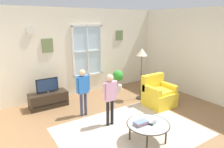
{
  "coord_description": "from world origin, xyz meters",
  "views": [
    {
      "loc": [
        -2.62,
        -2.86,
        2.39
      ],
      "look_at": [
        -0.1,
        0.99,
        1.14
      ],
      "focal_mm": 32.03,
      "sensor_mm": 36.0,
      "label": 1
    }
  ],
  "objects_px": {
    "coffee_table": "(148,125)",
    "person_pink_shirt": "(110,94)",
    "television": "(47,85)",
    "person_blue_shirt": "(83,87)",
    "book_stack": "(141,123)",
    "potted_plant_by_window": "(118,79)",
    "armchair": "(158,95)",
    "cup": "(155,121)",
    "remote_near_books": "(150,124)",
    "tv_stand": "(48,100)",
    "floor_lamp": "(142,57)"
  },
  "relations": [
    {
      "from": "coffee_table",
      "to": "television",
      "type": "bearing_deg",
      "value": 112.59
    },
    {
      "from": "cup",
      "to": "tv_stand",
      "type": "bearing_deg",
      "value": 114.24
    },
    {
      "from": "coffee_table",
      "to": "person_blue_shirt",
      "type": "bearing_deg",
      "value": 107.82
    },
    {
      "from": "cup",
      "to": "person_blue_shirt",
      "type": "relative_size",
      "value": 0.07
    },
    {
      "from": "tv_stand",
      "to": "television",
      "type": "height_order",
      "value": "television"
    },
    {
      "from": "potted_plant_by_window",
      "to": "floor_lamp",
      "type": "bearing_deg",
      "value": -80.18
    },
    {
      "from": "tv_stand",
      "to": "potted_plant_by_window",
      "type": "height_order",
      "value": "potted_plant_by_window"
    },
    {
      "from": "coffee_table",
      "to": "potted_plant_by_window",
      "type": "relative_size",
      "value": 1.19
    },
    {
      "from": "television",
      "to": "armchair",
      "type": "xyz_separation_m",
      "value": [
        2.67,
        -1.63,
        -0.31
      ]
    },
    {
      "from": "armchair",
      "to": "television",
      "type": "bearing_deg",
      "value": 148.6
    },
    {
      "from": "book_stack",
      "to": "floor_lamp",
      "type": "height_order",
      "value": "floor_lamp"
    },
    {
      "from": "book_stack",
      "to": "remote_near_books",
      "type": "distance_m",
      "value": 0.17
    },
    {
      "from": "book_stack",
      "to": "cup",
      "type": "bearing_deg",
      "value": -22.53
    },
    {
      "from": "cup",
      "to": "person_blue_shirt",
      "type": "bearing_deg",
      "value": 110.75
    },
    {
      "from": "television",
      "to": "person_pink_shirt",
      "type": "distance_m",
      "value": 2.04
    },
    {
      "from": "person_blue_shirt",
      "to": "potted_plant_by_window",
      "type": "distance_m",
      "value": 2.13
    },
    {
      "from": "television",
      "to": "coffee_table",
      "type": "distance_m",
      "value": 3.05
    },
    {
      "from": "television",
      "to": "person_blue_shirt",
      "type": "xyz_separation_m",
      "value": [
        0.6,
        -1.04,
        0.13
      ]
    },
    {
      "from": "armchair",
      "to": "coffee_table",
      "type": "height_order",
      "value": "armchair"
    },
    {
      "from": "cup",
      "to": "armchair",
      "type": "bearing_deg",
      "value": 41.89
    },
    {
      "from": "coffee_table",
      "to": "potted_plant_by_window",
      "type": "distance_m",
      "value": 3.1
    },
    {
      "from": "remote_near_books",
      "to": "person_blue_shirt",
      "type": "xyz_separation_m",
      "value": [
        -0.57,
        1.81,
        0.35
      ]
    },
    {
      "from": "television",
      "to": "person_pink_shirt",
      "type": "height_order",
      "value": "person_pink_shirt"
    },
    {
      "from": "person_blue_shirt",
      "to": "television",
      "type": "bearing_deg",
      "value": 119.99
    },
    {
      "from": "cup",
      "to": "floor_lamp",
      "type": "bearing_deg",
      "value": 55.92
    },
    {
      "from": "book_stack",
      "to": "cup",
      "type": "relative_size",
      "value": 3.12
    },
    {
      "from": "armchair",
      "to": "book_stack",
      "type": "distance_m",
      "value": 2.0
    },
    {
      "from": "person_blue_shirt",
      "to": "person_pink_shirt",
      "type": "xyz_separation_m",
      "value": [
        0.3,
        -0.78,
        0.01
      ]
    },
    {
      "from": "armchair",
      "to": "floor_lamp",
      "type": "bearing_deg",
      "value": 97.47
    },
    {
      "from": "tv_stand",
      "to": "remote_near_books",
      "type": "bearing_deg",
      "value": -67.8
    },
    {
      "from": "book_stack",
      "to": "potted_plant_by_window",
      "type": "bearing_deg",
      "value": 63.48
    },
    {
      "from": "television",
      "to": "book_stack",
      "type": "relative_size",
      "value": 2.17
    },
    {
      "from": "book_stack",
      "to": "remote_near_books",
      "type": "height_order",
      "value": "book_stack"
    },
    {
      "from": "floor_lamp",
      "to": "coffee_table",
      "type": "bearing_deg",
      "value": -127.5
    },
    {
      "from": "coffee_table",
      "to": "book_stack",
      "type": "relative_size",
      "value": 3.14
    },
    {
      "from": "potted_plant_by_window",
      "to": "armchair",
      "type": "bearing_deg",
      "value": -81.13
    },
    {
      "from": "tv_stand",
      "to": "book_stack",
      "type": "bearing_deg",
      "value": -69.69
    },
    {
      "from": "television",
      "to": "remote_near_books",
      "type": "relative_size",
      "value": 4.25
    },
    {
      "from": "coffee_table",
      "to": "person_pink_shirt",
      "type": "height_order",
      "value": "person_pink_shirt"
    },
    {
      "from": "cup",
      "to": "potted_plant_by_window",
      "type": "distance_m",
      "value": 3.11
    },
    {
      "from": "tv_stand",
      "to": "coffee_table",
      "type": "bearing_deg",
      "value": -67.43
    },
    {
      "from": "book_stack",
      "to": "potted_plant_by_window",
      "type": "relative_size",
      "value": 0.38
    },
    {
      "from": "coffee_table",
      "to": "floor_lamp",
      "type": "height_order",
      "value": "floor_lamp"
    },
    {
      "from": "television",
      "to": "person_pink_shirt",
      "type": "relative_size",
      "value": 0.48
    },
    {
      "from": "tv_stand",
      "to": "television",
      "type": "distance_m",
      "value": 0.43
    },
    {
      "from": "tv_stand",
      "to": "person_pink_shirt",
      "type": "height_order",
      "value": "person_pink_shirt"
    },
    {
      "from": "remote_near_books",
      "to": "person_pink_shirt",
      "type": "xyz_separation_m",
      "value": [
        -0.26,
        1.03,
        0.35
      ]
    },
    {
      "from": "armchair",
      "to": "cup",
      "type": "height_order",
      "value": "armchair"
    },
    {
      "from": "cup",
      "to": "person_pink_shirt",
      "type": "relative_size",
      "value": 0.07
    },
    {
      "from": "coffee_table",
      "to": "book_stack",
      "type": "height_order",
      "value": "book_stack"
    }
  ]
}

